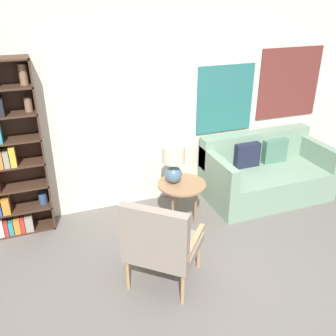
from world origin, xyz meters
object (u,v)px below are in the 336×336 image
(armchair, at_px, (160,242))
(couch, at_px, (264,174))
(bookshelf, at_px, (1,155))
(side_table, at_px, (182,187))
(table_lamp, at_px, (173,162))

(armchair, bearing_deg, couch, 31.57)
(bookshelf, relative_size, armchair, 2.12)
(couch, xyz_separation_m, side_table, (-1.35, -0.23, 0.17))
(armchair, bearing_deg, side_table, 57.33)
(side_table, xyz_separation_m, table_lamp, (-0.08, 0.07, 0.32))
(couch, relative_size, table_lamp, 3.53)
(armchair, xyz_separation_m, couch, (1.99, 1.22, -0.22))
(couch, bearing_deg, armchair, -148.43)
(couch, bearing_deg, table_lamp, -173.66)
(armchair, distance_m, table_lamp, 1.23)
(side_table, distance_m, table_lamp, 0.34)
(couch, relative_size, side_table, 2.87)
(side_table, height_order, table_lamp, table_lamp)
(couch, distance_m, table_lamp, 1.52)
(couch, distance_m, side_table, 1.38)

